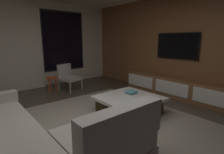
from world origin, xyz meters
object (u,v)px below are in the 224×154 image
media_console (177,88)px  coffee_table (129,105)px  book_stack_on_coffee_table (131,92)px  mounted_tv (177,46)px  side_stool (52,80)px  accent_chair_near_window (68,76)px  sectional_couch (28,141)px

media_console → coffee_table: bearing=177.0°
coffee_table → book_stack_on_coffee_table: book_stack_on_coffee_table is taller
coffee_table → mounted_tv: mounted_tv is taller
book_stack_on_coffee_table → mounted_tv: size_ratio=0.19×
coffee_table → side_stool: side_stool is taller
accent_chair_near_window → media_console: bearing=-54.1°
book_stack_on_coffee_table → mounted_tv: 1.95m
side_stool → sectional_couch: bearing=-117.6°
sectional_couch → accent_chair_near_window: sectional_couch is taller
accent_chair_near_window → coffee_table: bearing=-86.9°
accent_chair_near_window → side_stool: bearing=-174.8°
media_console → mounted_tv: bearing=47.5°
sectional_couch → media_console: size_ratio=0.81×
accent_chair_near_window → mounted_tv: size_ratio=0.65×
side_stool → media_console: bearing=-46.6°
sectional_couch → coffee_table: 2.06m
sectional_couch → accent_chair_near_window: size_ratio=3.21×
coffee_table → book_stack_on_coffee_table: size_ratio=5.12×
media_console → accent_chair_near_window: bearing=125.9°
side_stool → mounted_tv: (2.55, -2.31, 0.98)m
accent_chair_near_window → sectional_couch: bearing=-125.1°
side_stool → mounted_tv: size_ratio=0.39×
coffee_table → media_console: size_ratio=0.37×
accent_chair_near_window → book_stack_on_coffee_table: bearing=-81.9°
sectional_couch → book_stack_on_coffee_table: 2.28m
sectional_couch → mounted_tv: mounted_tv is taller
accent_chair_near_window → mounted_tv: bearing=-49.2°
sectional_couch → media_console: sectional_couch is taller
sectional_couch → coffee_table: size_ratio=2.16×
book_stack_on_coffee_table → accent_chair_near_window: (-0.33, 2.33, 0.04)m
coffee_table → accent_chair_near_window: accent_chair_near_window is taller
sectional_couch → media_console: (3.76, 0.16, -0.04)m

